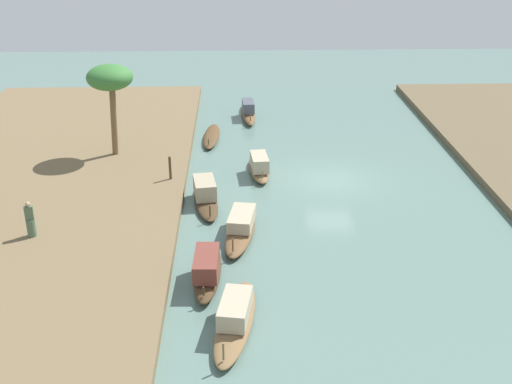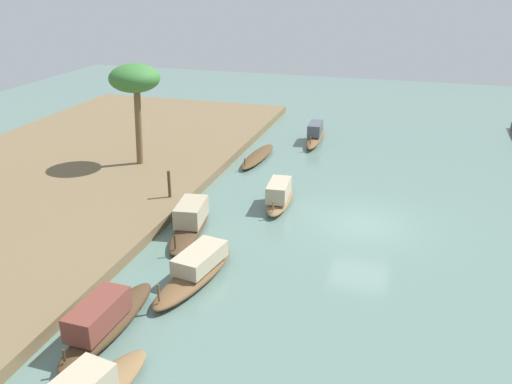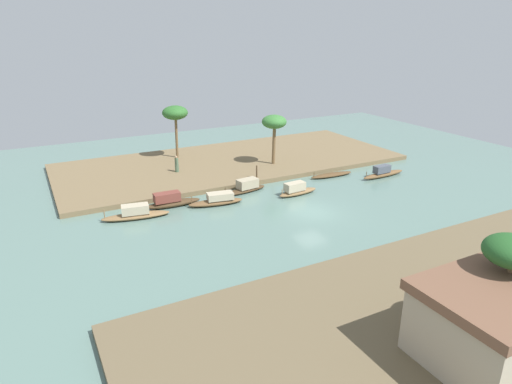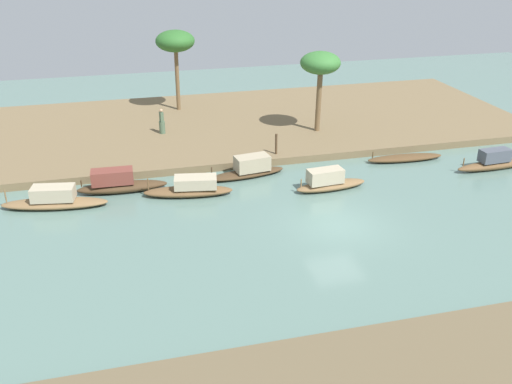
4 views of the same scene
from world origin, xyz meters
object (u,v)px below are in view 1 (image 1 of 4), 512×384
Objects in this scene: sampan_downstream_large at (259,166)px; sampan_near_left_bank at (207,268)px; palm_tree_left_near at (110,79)px; sampan_foreground at (235,317)px; mooring_post at (170,168)px; person_on_near_bank at (30,223)px; sampan_with_red_awning at (212,136)px; sampan_upstream_small at (241,228)px; sampan_open_hull at (248,111)px; sampan_midstream at (205,195)px.

sampan_near_left_bank is (10.92, -2.50, 0.03)m from sampan_downstream_large.
palm_tree_left_near reaches higher than sampan_near_left_bank.
sampan_foreground is 13.06m from mooring_post.
palm_tree_left_near is at bearing -110.25° from sampan_downstream_large.
person_on_near_bank is at bearing -57.48° from sampan_downstream_large.
sampan_with_red_awning is (-5.99, -2.82, -0.27)m from sampan_downstream_large.
sampan_downstream_large is at bearing -179.06° from sampan_upstream_small.
sampan_near_left_bank is at bearing -8.67° from sampan_open_hull.
sampan_upstream_small is (7.29, -1.10, -0.05)m from sampan_downstream_large.
sampan_foreground is 1.03× the size of palm_tree_left_near.
person_on_near_bank is (-6.38, -8.93, 0.69)m from sampan_foreground.
sampan_midstream is at bearing 2.88° from sampan_with_red_awning.
palm_tree_left_near reaches higher than sampan_midstream.
person_on_near_bank is at bearing -109.86° from sampan_near_left_bank.
mooring_post is (-12.60, -3.38, 0.67)m from sampan_foreground.
person_on_near_bank is (-3.14, -7.82, 0.61)m from sampan_near_left_bank.
sampan_foreground is (14.16, -1.39, -0.05)m from sampan_downstream_large.
person_on_near_bank is (13.78, -7.51, 0.91)m from sampan_with_red_awning.
person_on_near_bank is (18.32, -9.96, 0.67)m from sampan_open_hull.
person_on_near_bank reaches higher than mooring_post.
sampan_near_left_bank is at bearing -5.19° from sampan_midstream.
sampan_with_red_awning is at bearing 123.97° from palm_tree_left_near.
mooring_post is at bearing 41.84° from palm_tree_left_near.
sampan_downstream_large is at bearing -154.87° from person_on_near_bank.
palm_tree_left_near is (-3.89, -3.48, 3.81)m from mooring_post.
sampan_near_left_bank is at bearing 4.13° from sampan_with_red_awning.
sampan_open_hull is 24.72m from sampan_foreground.
sampan_with_red_awning is at bearing -166.26° from sampan_foreground.
sampan_midstream is at bearing -163.35° from person_on_near_bank.
sampan_downstream_large reaches higher than sampan_with_red_awning.
sampan_near_left_bank is 16.92m from sampan_with_red_awning.
sampan_downstream_large is 6.63m from sampan_with_red_awning.
sampan_midstream is at bearing 41.78° from palm_tree_left_near.
sampan_near_left_bank is at bearing -11.53° from sampan_upstream_small.
sampan_open_hull is (-10.54, -0.36, -0.03)m from sampan_downstream_large.
sampan_with_red_awning is 8.06m from palm_tree_left_near.
sampan_midstream reaches higher than sampan_foreground.
palm_tree_left_near is at bearing -46.84° from sampan_open_hull.
sampan_open_hull reaches higher than sampan_with_red_awning.
sampan_near_left_bank is 15.09m from palm_tree_left_near.
mooring_post reaches higher than sampan_with_red_awning.
sampan_upstream_small is 3.81× the size of mooring_post.
sampan_midstream reaches higher than sampan_upstream_small.
sampan_near_left_bank is at bearing -17.40° from sampan_downstream_large.
sampan_midstream is 14.47m from sampan_open_hull.
sampan_downstream_large is at bearing -175.93° from sampan_foreground.
palm_tree_left_near is at bearing -154.55° from sampan_near_left_bank.
sampan_midstream is 0.98× the size of sampan_upstream_small.
sampan_foreground is at bearing 20.89° from sampan_near_left_bank.
sampan_upstream_small is at bearing 36.61° from palm_tree_left_near.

